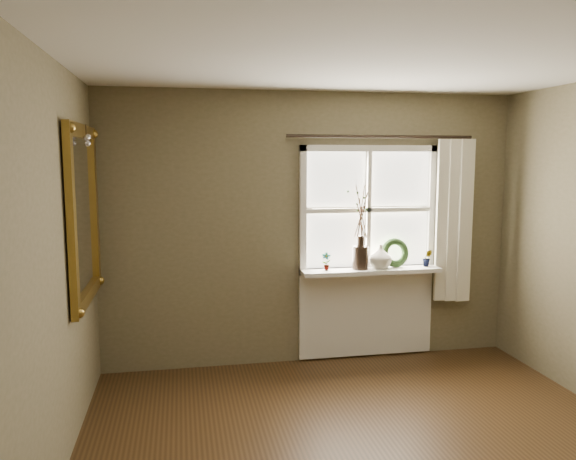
# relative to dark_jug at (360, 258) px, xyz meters

# --- Properties ---
(ceiling) EXTENTS (4.50, 4.50, 0.00)m
(ceiling) POSITION_rel_dark_jug_xyz_m (-0.44, -2.12, 1.57)
(ceiling) COLOR silver
(ceiling) RESTS_ON ground
(wall_back) EXTENTS (4.00, 0.10, 2.60)m
(wall_back) POSITION_rel_dark_jug_xyz_m (-0.44, 0.18, 0.27)
(wall_back) COLOR #6B6246
(wall_back) RESTS_ON ground
(wall_left) EXTENTS (0.10, 4.50, 2.60)m
(wall_left) POSITION_rel_dark_jug_xyz_m (-2.49, -2.12, 0.27)
(wall_left) COLOR #6B6246
(wall_left) RESTS_ON ground
(window_frame) EXTENTS (1.36, 0.06, 1.24)m
(window_frame) POSITION_rel_dark_jug_xyz_m (0.11, 0.11, 0.45)
(window_frame) COLOR white
(window_frame) RESTS_ON wall_back
(window_sill) EXTENTS (1.36, 0.26, 0.04)m
(window_sill) POSITION_rel_dark_jug_xyz_m (0.11, 0.00, -0.13)
(window_sill) COLOR white
(window_sill) RESTS_ON wall_back
(window_apron) EXTENTS (1.36, 0.04, 0.88)m
(window_apron) POSITION_rel_dark_jug_xyz_m (0.11, 0.11, -0.57)
(window_apron) COLOR white
(window_apron) RESTS_ON ground
(dark_jug) EXTENTS (0.16, 0.16, 0.22)m
(dark_jug) POSITION_rel_dark_jug_xyz_m (0.00, 0.00, 0.00)
(dark_jug) COLOR black
(dark_jug) RESTS_ON window_sill
(cream_vase) EXTENTS (0.28, 0.28, 0.23)m
(cream_vase) POSITION_rel_dark_jug_xyz_m (0.20, 0.00, 0.00)
(cream_vase) COLOR beige
(cream_vase) RESTS_ON window_sill
(wreath) EXTENTS (0.30, 0.15, 0.30)m
(wreath) POSITION_rel_dark_jug_xyz_m (0.37, 0.04, -0.00)
(wreath) COLOR #243F1C
(wreath) RESTS_ON window_sill
(potted_plant_left) EXTENTS (0.11, 0.09, 0.17)m
(potted_plant_left) POSITION_rel_dark_jug_xyz_m (-0.34, 0.00, -0.02)
(potted_plant_left) COLOR #243F1C
(potted_plant_left) RESTS_ON window_sill
(potted_plant_right) EXTENTS (0.11, 0.10, 0.17)m
(potted_plant_right) POSITION_rel_dark_jug_xyz_m (0.69, 0.00, -0.03)
(potted_plant_right) COLOR #243F1C
(potted_plant_right) RESTS_ON window_sill
(curtain) EXTENTS (0.36, 0.12, 1.59)m
(curtain) POSITION_rel_dark_jug_xyz_m (0.95, 0.01, 0.33)
(curtain) COLOR #EAE6CB
(curtain) RESTS_ON wall_back
(curtain_rod) EXTENTS (1.84, 0.03, 0.03)m
(curtain_rod) POSITION_rel_dark_jug_xyz_m (0.21, 0.05, 1.15)
(curtain_rod) COLOR black
(curtain_rod) RESTS_ON wall_back
(gilt_mirror) EXTENTS (0.10, 1.13, 1.35)m
(gilt_mirror) POSITION_rel_dark_jug_xyz_m (-2.41, -0.61, 0.52)
(gilt_mirror) COLOR white
(gilt_mirror) RESTS_ON wall_left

